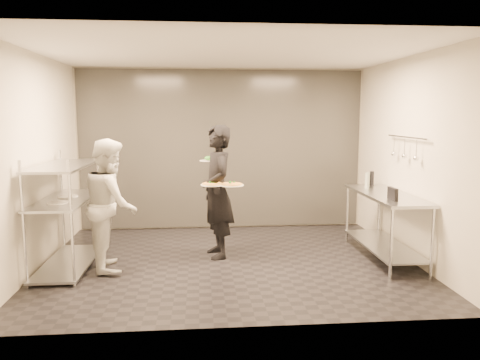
{
  "coord_description": "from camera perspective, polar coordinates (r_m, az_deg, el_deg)",
  "views": [
    {
      "loc": [
        -0.4,
        -6.2,
        2.01
      ],
      "look_at": [
        0.17,
        0.24,
        1.1
      ],
      "focal_mm": 35.0,
      "sensor_mm": 36.0,
      "label": 1
    }
  ],
  "objects": [
    {
      "name": "prep_counter",
      "position": [
        6.85,
        17.25,
        -4.01
      ],
      "size": [
        0.6,
        1.8,
        0.92
      ],
      "color": "silver",
      "rests_on": "ground"
    },
    {
      "name": "pizza_plate_near",
      "position": [
        6.33,
        -3.41,
        -0.5
      ],
      "size": [
        0.31,
        0.31,
        0.05
      ],
      "color": "silver",
      "rests_on": "waiter"
    },
    {
      "name": "pizza_plate_far",
      "position": [
        6.35,
        -1.02,
        -0.55
      ],
      "size": [
        0.33,
        0.33,
        0.05
      ],
      "color": "silver",
      "rests_on": "waiter"
    },
    {
      "name": "bottle_green",
      "position": [
        7.19,
        15.23,
        -0.11
      ],
      "size": [
        0.06,
        0.06,
        0.22
      ],
      "primitive_type": "cylinder",
      "color": "gray",
      "rests_on": "prep_counter"
    },
    {
      "name": "utensil_rail",
      "position": [
        6.83,
        19.5,
        3.66
      ],
      "size": [
        0.07,
        1.2,
        0.31
      ],
      "color": "silver",
      "rests_on": "room_shell"
    },
    {
      "name": "salad_plate",
      "position": [
        6.79,
        -3.85,
        2.55
      ],
      "size": [
        0.26,
        0.26,
        0.07
      ],
      "color": "silver",
      "rests_on": "waiter"
    },
    {
      "name": "bottle_clear",
      "position": [
        7.42,
        15.3,
        0.09
      ],
      "size": [
        0.06,
        0.06,
        0.21
      ],
      "primitive_type": "cylinder",
      "color": "gray",
      "rests_on": "prep_counter"
    },
    {
      "name": "pass_rack",
      "position": [
        6.56,
        -20.45,
        -3.41
      ],
      "size": [
        0.6,
        1.6,
        1.5
      ],
      "color": "silver",
      "rests_on": "ground"
    },
    {
      "name": "bottle_dark",
      "position": [
        7.47,
        15.76,
        0.18
      ],
      "size": [
        0.06,
        0.06,
        0.22
      ],
      "primitive_type": "cylinder",
      "color": "black",
      "rests_on": "prep_counter"
    },
    {
      "name": "chef",
      "position": [
        6.31,
        -15.46,
        -2.86
      ],
      "size": [
        0.8,
        0.94,
        1.7
      ],
      "primitive_type": "imported",
      "rotation": [
        0.0,
        0.0,
        1.77
      ],
      "color": "silver",
      "rests_on": "ground"
    },
    {
      "name": "pos_monitor",
      "position": [
        6.28,
        18.12,
        -1.62
      ],
      "size": [
        0.05,
        0.23,
        0.16
      ],
      "primitive_type": "cube",
      "rotation": [
        0.0,
        0.0,
        0.03
      ],
      "color": "black",
      "rests_on": "prep_counter"
    },
    {
      "name": "room_shell",
      "position": [
        7.41,
        -1.91,
        3.29
      ],
      "size": [
        5.0,
        4.0,
        2.8
      ],
      "color": "black",
      "rests_on": "ground"
    },
    {
      "name": "waiter",
      "position": [
        6.57,
        -2.78,
        -1.43
      ],
      "size": [
        0.58,
        0.76,
        1.86
      ],
      "primitive_type": "imported",
      "rotation": [
        0.0,
        0.0,
        -1.35
      ],
      "color": "black",
      "rests_on": "ground"
    }
  ]
}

